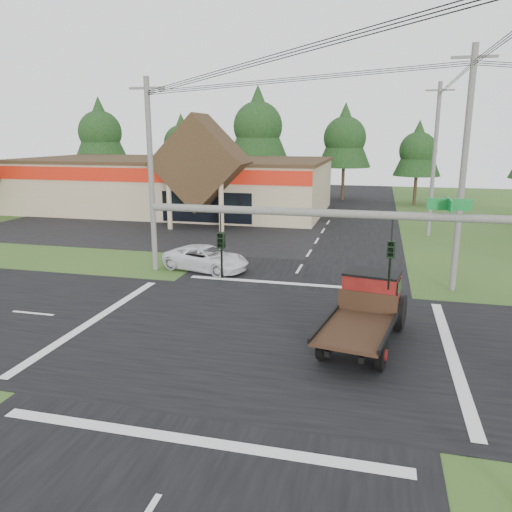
% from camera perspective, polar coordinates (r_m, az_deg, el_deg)
% --- Properties ---
extents(ground, '(120.00, 120.00, 0.00)m').
position_cam_1_polar(ground, '(19.41, 0.25, -9.08)').
color(ground, '#2C4E1C').
rests_on(ground, ground).
extents(road_ns, '(12.00, 120.00, 0.02)m').
position_cam_1_polar(road_ns, '(19.41, 0.25, -9.05)').
color(road_ns, black).
rests_on(road_ns, ground).
extents(road_ew, '(120.00, 12.00, 0.02)m').
position_cam_1_polar(road_ew, '(19.41, 0.25, -9.05)').
color(road_ew, black).
rests_on(road_ew, ground).
extents(parking_apron, '(28.00, 14.00, 0.02)m').
position_cam_1_polar(parking_apron, '(41.38, -12.50, 2.94)').
color(parking_apron, black).
rests_on(parking_apron, ground).
extents(cvs_building, '(30.40, 18.20, 9.19)m').
position_cam_1_polar(cvs_building, '(51.23, -9.15, 8.24)').
color(cvs_building, tan).
rests_on(cvs_building, ground).
extents(traffic_signal_mast, '(8.12, 0.24, 7.00)m').
position_cam_1_polar(traffic_signal_mast, '(10.49, 22.08, -4.50)').
color(traffic_signal_mast, '#595651').
rests_on(traffic_signal_mast, ground).
extents(utility_pole_nw, '(2.00, 0.30, 10.50)m').
position_cam_1_polar(utility_pole_nw, '(28.26, -11.91, 9.10)').
color(utility_pole_nw, '#595651').
rests_on(utility_pole_nw, ground).
extents(utility_pole_ne, '(2.00, 0.30, 11.50)m').
position_cam_1_polar(utility_pole_ne, '(25.72, 22.62, 9.04)').
color(utility_pole_ne, '#595651').
rests_on(utility_pole_ne, ground).
extents(utility_pole_n, '(2.00, 0.30, 11.20)m').
position_cam_1_polar(utility_pole_n, '(39.61, 19.70, 10.36)').
color(utility_pole_n, '#595651').
rests_on(utility_pole_n, ground).
extents(tree_row_a, '(6.72, 6.72, 12.12)m').
position_cam_1_polar(tree_row_a, '(66.82, -17.41, 13.57)').
color(tree_row_a, '#332316').
rests_on(tree_row_a, ground).
extents(tree_row_b, '(5.60, 5.60, 10.10)m').
position_cam_1_polar(tree_row_b, '(64.14, -8.50, 12.85)').
color(tree_row_b, '#332316').
rests_on(tree_row_b, ground).
extents(tree_row_c, '(7.28, 7.28, 13.13)m').
position_cam_1_polar(tree_row_c, '(60.11, 0.22, 14.86)').
color(tree_row_c, '#332316').
rests_on(tree_row_c, ground).
extents(tree_row_d, '(6.16, 6.16, 11.11)m').
position_cam_1_polar(tree_row_d, '(59.54, 10.11, 13.38)').
color(tree_row_d, '#332316').
rests_on(tree_row_d, ground).
extents(tree_row_e, '(5.04, 5.04, 9.09)m').
position_cam_1_polar(tree_row_e, '(57.53, 18.04, 11.58)').
color(tree_row_e, '#332316').
rests_on(tree_row_e, ground).
extents(antique_flatbed_truck, '(3.32, 6.33, 2.52)m').
position_cam_1_polar(antique_flatbed_truck, '(18.57, 12.23, -6.32)').
color(antique_flatbed_truck, '#550D0C').
rests_on(antique_flatbed_truck, ground).
extents(white_pickup, '(5.40, 3.50, 1.38)m').
position_cam_1_polar(white_pickup, '(28.42, -5.72, -0.26)').
color(white_pickup, silver).
rests_on(white_pickup, ground).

